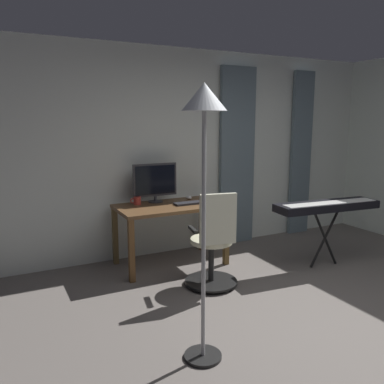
{
  "coord_description": "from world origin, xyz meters",
  "views": [
    {
      "loc": [
        2.53,
        2.12,
        1.74
      ],
      "look_at": [
        0.69,
        -1.52,
        0.99
      ],
      "focal_mm": 37.13,
      "sensor_mm": 36.0,
      "label": 1
    }
  ],
  "objects": [
    {
      "name": "piano_keyboard",
      "position": [
        -0.95,
        -1.23,
        0.73
      ],
      "size": [
        1.33,
        0.45,
        0.79
      ],
      "rotation": [
        0.0,
        0.0,
        -0.1
      ],
      "color": "black",
      "rests_on": "ground"
    },
    {
      "name": "ground_plane",
      "position": [
        0.0,
        0.0,
        0.0
      ],
      "size": [
        7.19,
        7.19,
        0.0
      ],
      "primitive_type": "plane",
      "color": "#68615C"
    },
    {
      "name": "back_room_partition",
      "position": [
        0.0,
        -2.62,
        1.32
      ],
      "size": [
        5.53,
        0.1,
        2.63
      ],
      "primitive_type": "cube",
      "color": "silver",
      "rests_on": "ground"
    },
    {
      "name": "desk",
      "position": [
        0.68,
        -2.12,
        0.64
      ],
      "size": [
        1.27,
        0.71,
        0.74
      ],
      "color": "brown",
      "rests_on": "ground"
    },
    {
      "name": "computer_mouse",
      "position": [
        0.32,
        -2.34,
        0.76
      ],
      "size": [
        0.06,
        0.1,
        0.04
      ],
      "primitive_type": "ellipsoid",
      "color": "white",
      "rests_on": "desk"
    },
    {
      "name": "computer_monitor",
      "position": [
        0.77,
        -2.35,
        1.0
      ],
      "size": [
        0.56,
        0.18,
        0.48
      ],
      "color": "#333338",
      "rests_on": "desk"
    },
    {
      "name": "office_chair",
      "position": [
        0.56,
        -1.28,
        0.46
      ],
      "size": [
        0.56,
        0.56,
        1.03
      ],
      "rotation": [
        0.0,
        0.0,
        2.95
      ],
      "color": "black",
      "rests_on": "ground"
    },
    {
      "name": "computer_keyboard",
      "position": [
        0.43,
        -2.05,
        0.75
      ],
      "size": [
        0.43,
        0.14,
        0.02
      ],
      "primitive_type": "cube",
      "color": "#232328",
      "rests_on": "desk"
    },
    {
      "name": "mug_coffee",
      "position": [
        1.02,
        -2.31,
        0.79
      ],
      "size": [
        0.13,
        0.09,
        0.09
      ],
      "color": "#CC3D33",
      "rests_on": "desk"
    },
    {
      "name": "floor_lamp",
      "position": [
        1.25,
        -0.23,
        1.64
      ],
      "size": [
        0.31,
        0.31,
        1.98
      ],
      "color": "black",
      "rests_on": "ground"
    },
    {
      "name": "curtain_right_panel",
      "position": [
        -0.52,
        -2.51,
        1.22
      ],
      "size": [
        0.54,
        0.06,
        2.44
      ],
      "primitive_type": "cube",
      "color": "slate",
      "rests_on": "ground"
    },
    {
      "name": "curtain_left_panel",
      "position": [
        -1.66,
        -2.51,
        1.22
      ],
      "size": [
        0.36,
        0.06,
        2.44
      ],
      "primitive_type": "cube",
      "color": "slate",
      "rests_on": "ground"
    }
  ]
}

